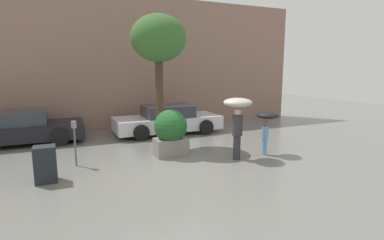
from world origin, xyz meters
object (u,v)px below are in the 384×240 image
(person_child, at_px, (267,121))
(parked_car_near, at_px, (168,120))
(parked_car_far, at_px, (17,129))
(street_tree, at_px, (159,41))
(newspaper_box, at_px, (45,164))
(parking_meter, at_px, (74,134))
(person_adult, at_px, (238,112))
(planter_box, at_px, (171,131))

(person_child, relative_size, parked_car_near, 0.31)
(parked_car_far, relative_size, street_tree, 1.00)
(newspaper_box, bearing_deg, parked_car_far, 103.49)
(parked_car_far, xyz_separation_m, parking_meter, (1.83, -3.57, 0.37))
(parked_car_near, bearing_deg, street_tree, 154.09)
(person_adult, distance_m, newspaper_box, 5.42)
(person_child, bearing_deg, street_tree, 123.30)
(parked_car_near, height_order, parking_meter, parking_meter)
(parked_car_near, xyz_separation_m, parked_car_far, (-5.69, 0.38, 0.00))
(parked_car_near, height_order, newspaper_box, parked_car_near)
(planter_box, relative_size, person_adult, 0.79)
(person_adult, bearing_deg, person_child, -58.67)
(person_adult, xyz_separation_m, parked_car_near, (-0.73, 4.40, -0.88))
(parked_car_far, bearing_deg, parked_car_near, -93.54)
(parked_car_near, bearing_deg, newspaper_box, 132.46)
(person_adult, xyz_separation_m, street_tree, (-1.71, 2.37, 2.24))
(person_child, bearing_deg, newspaper_box, 161.86)
(newspaper_box, bearing_deg, planter_box, 14.95)
(parked_car_far, height_order, newspaper_box, parked_car_far)
(parking_meter, bearing_deg, parked_car_far, 117.16)
(person_child, bearing_deg, parked_car_far, 131.05)
(parking_meter, bearing_deg, person_child, -11.90)
(parked_car_far, distance_m, parking_meter, 4.03)
(street_tree, relative_size, parking_meter, 3.50)
(person_adult, xyz_separation_m, newspaper_box, (-5.32, 0.18, -0.99))
(person_adult, bearing_deg, parked_car_near, 40.64)
(parked_car_near, relative_size, parking_meter, 3.45)
(person_adult, distance_m, person_child, 1.15)
(planter_box, distance_m, parked_car_near, 3.43)
(person_child, xyz_separation_m, newspaper_box, (-6.42, 0.18, -0.66))
(parking_meter, bearing_deg, newspaper_box, -125.56)
(parked_car_near, bearing_deg, planter_box, 162.54)
(parking_meter, bearing_deg, street_tree, 22.12)
(planter_box, xyz_separation_m, street_tree, (0.04, 1.24, 2.89))
(street_tree, xyz_separation_m, newspaper_box, (-3.61, -2.19, -3.23))
(street_tree, relative_size, newspaper_box, 5.07)
(parked_car_near, xyz_separation_m, parking_meter, (-3.86, -3.19, 0.37))
(person_child, xyz_separation_m, parked_car_far, (-7.53, 4.77, -0.55))
(parked_car_near, xyz_separation_m, newspaper_box, (-4.59, -4.22, -0.11))
(street_tree, height_order, parking_meter, street_tree)
(street_tree, bearing_deg, person_adult, -54.24)
(person_adult, bearing_deg, newspaper_box, 119.28)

